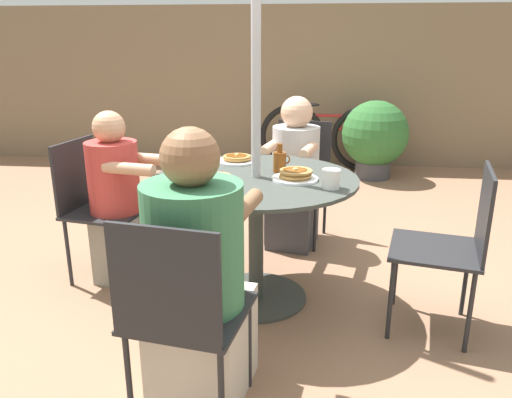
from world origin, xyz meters
name	(u,v)px	position (x,y,z in m)	size (l,w,h in m)	color
ground_plane	(256,297)	(0.00, 0.00, 0.00)	(12.00, 12.00, 0.00)	#8C664C
back_fence	(287,87)	(0.00, 3.45, 0.93)	(10.00, 0.06, 1.86)	#7A664C
patio_table	(256,206)	(0.00, 0.00, 0.58)	(1.13, 1.13, 0.75)	#383D38
umbrella_pole	(256,107)	(0.00, 0.00, 1.13)	(0.05, 0.05, 2.27)	#ADADB2
patio_chair_north	(300,172)	(0.22, 1.03, 0.51)	(0.52, 0.52, 0.89)	#232326
diner_north	(294,179)	(0.19, 0.86, 0.50)	(0.43, 0.56, 1.10)	#3D3D42
patio_chair_east	(95,201)	(-1.04, 0.19, 0.51)	(0.51, 0.51, 0.89)	#232326
diner_east	(120,205)	(-0.87, 0.16, 0.50)	(0.52, 0.39, 1.08)	gray
patio_chair_south	(181,309)	(-0.17, -1.04, 0.51)	(0.50, 0.50, 0.89)	#232326
diner_south	(198,284)	(-0.14, -0.87, 0.53)	(0.45, 0.55, 1.17)	beige
patio_chair_west	(454,240)	(1.03, -0.23, 0.51)	(0.52, 0.52, 0.89)	#232326
pancake_plate_a	(237,159)	(-0.16, 0.34, 0.77)	(0.25, 0.25, 0.05)	white
pancake_plate_b	(215,180)	(-0.20, -0.15, 0.77)	(0.25, 0.25, 0.05)	white
pancake_plate_c	(295,175)	(0.22, -0.04, 0.77)	(0.25, 0.25, 0.07)	white
syrup_bottle	(280,161)	(0.12, 0.12, 0.81)	(0.10, 0.07, 0.16)	brown
coffee_cup	(331,179)	(0.40, -0.18, 0.80)	(0.10, 0.10, 0.10)	white
drinking_glass_a	(188,166)	(-0.37, -0.04, 0.81)	(0.08, 0.08, 0.12)	silver
bicycle	(328,137)	(0.50, 3.13, 0.39)	(1.60, 0.44, 0.78)	black
potted_shrub	(375,136)	(1.00, 2.85, 0.46)	(0.72, 0.72, 0.85)	#3D3D3F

